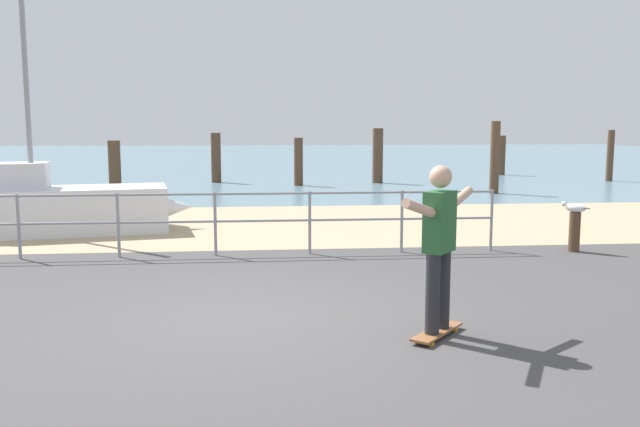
% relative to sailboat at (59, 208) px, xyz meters
% --- Properties ---
extents(ground_plane, '(24.00, 10.00, 0.04)m').
position_rel_sailboat_xyz_m(ground_plane, '(3.80, -7.17, -0.52)').
color(ground_plane, '#474444').
rests_on(ground_plane, ground).
extents(beach_strip, '(24.00, 6.00, 0.04)m').
position_rel_sailboat_xyz_m(beach_strip, '(3.80, 0.83, -0.52)').
color(beach_strip, tan).
rests_on(beach_strip, ground).
extents(sea_surface, '(72.00, 50.00, 0.04)m').
position_rel_sailboat_xyz_m(sea_surface, '(3.80, 28.83, -0.52)').
color(sea_surface, slate).
rests_on(sea_surface, ground).
extents(railing_fence, '(12.24, 0.05, 1.05)m').
position_rel_sailboat_xyz_m(railing_fence, '(1.64, -2.57, 0.18)').
color(railing_fence, gray).
rests_on(railing_fence, ground).
extents(sailboat, '(5.06, 2.19, 4.60)m').
position_rel_sailboat_xyz_m(sailboat, '(0.00, 0.00, 0.00)').
color(sailboat, silver).
rests_on(sailboat, ground).
extents(skateboard, '(0.67, 0.74, 0.08)m').
position_rel_sailboat_xyz_m(skateboard, '(5.62, -6.97, -0.45)').
color(skateboard, brown).
rests_on(skateboard, ground).
extents(skateboarder, '(1.01, 1.16, 1.65)m').
position_rel_sailboat_xyz_m(skateboarder, '(5.62, -6.97, 0.50)').
color(skateboarder, '#26262B').
rests_on(skateboarder, skateboard).
extents(bollard_short, '(0.18, 0.18, 0.68)m').
position_rel_sailboat_xyz_m(bollard_short, '(9.10, -2.77, -0.18)').
color(bollard_short, '#513826').
rests_on(bollard_short, ground).
extents(seagull, '(0.41, 0.35, 0.18)m').
position_rel_sailboat_xyz_m(seagull, '(9.09, -2.76, 0.23)').
color(seagull, white).
rests_on(seagull, bollard_short).
extents(groyne_post_0, '(0.37, 0.37, 1.63)m').
position_rel_sailboat_xyz_m(groyne_post_0, '(-0.54, 7.84, 0.30)').
color(groyne_post_0, '#513826').
rests_on(groyne_post_0, ground).
extents(groyne_post_1, '(0.35, 0.35, 1.81)m').
position_rel_sailboat_xyz_m(groyne_post_1, '(2.37, 11.22, 0.39)').
color(groyne_post_1, '#513826').
rests_on(groyne_post_1, ground).
extents(groyne_post_2, '(0.31, 0.31, 1.66)m').
position_rel_sailboat_xyz_m(groyne_post_2, '(5.27, 9.67, 0.31)').
color(groyne_post_2, '#513826').
rests_on(groyne_post_2, ground).
extents(groyne_post_3, '(0.37, 0.37, 1.98)m').
position_rel_sailboat_xyz_m(groyne_post_3, '(8.17, 10.44, 0.47)').
color(groyne_post_3, '#513826').
rests_on(groyne_post_3, ground).
extents(groyne_post_4, '(0.28, 0.28, 2.22)m').
position_rel_sailboat_xyz_m(groyne_post_4, '(11.07, 6.51, 0.59)').
color(groyne_post_4, '#513826').
rests_on(groyne_post_4, ground).
extents(groyne_post_5, '(0.32, 0.32, 1.65)m').
position_rel_sailboat_xyz_m(groyne_post_5, '(13.98, 13.70, 0.31)').
color(groyne_post_5, '#513826').
rests_on(groyne_post_5, ground).
extents(groyne_post_6, '(0.25, 0.25, 1.91)m').
position_rel_sailboat_xyz_m(groyne_post_6, '(16.88, 10.36, 0.44)').
color(groyne_post_6, '#513826').
rests_on(groyne_post_6, ground).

